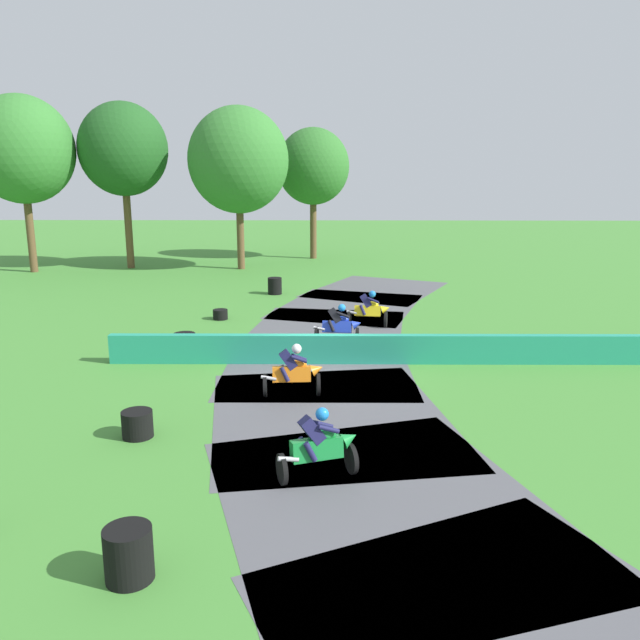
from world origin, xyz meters
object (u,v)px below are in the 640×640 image
Objects in this scene: motorcycle_lead_yellow at (370,310)px; tire_stack_near at (275,286)px; traffic_cone at (482,342)px; tire_stack_mid_b at (185,346)px; motorcycle_fourth_green at (320,445)px; tire_stack_mid_a at (220,314)px; tire_stack_far at (137,424)px; tire_stack_extra_a at (129,554)px; motorcycle_chase_blue at (339,325)px; motorcycle_trailing_orange at (294,371)px.

tire_stack_near is at bearing 122.92° from motorcycle_lead_yellow.
tire_stack_mid_b is at bearing -172.47° from traffic_cone.
motorcycle_fourth_green is (-1.72, -12.49, 0.02)m from motorcycle_lead_yellow.
tire_stack_mid_a is at bearing -107.57° from tire_stack_near.
tire_stack_near is 17.18m from tire_stack_far.
tire_stack_near is 22.18m from tire_stack_extra_a.
motorcycle_lead_yellow is 2.83m from motorcycle_chase_blue.
motorcycle_chase_blue reaches higher than tire_stack_extra_a.
motorcycle_chase_blue is 5.93m from tire_stack_mid_a.
motorcycle_trailing_orange is 14.44m from tire_stack_near.
tire_stack_mid_b is at bearing 98.57° from tire_stack_extra_a.
tire_stack_extra_a is at bearing -84.91° from tire_stack_mid_a.
motorcycle_trailing_orange is (-1.26, -5.30, 0.02)m from motorcycle_chase_blue.
tire_stack_mid_b is at bearing -159.22° from motorcycle_chase_blue.
tire_stack_near is (-2.47, 18.96, -0.26)m from motorcycle_fourth_green.
motorcycle_lead_yellow is 4.78m from traffic_cone.
traffic_cone is at bearing -41.42° from motorcycle_lead_yellow.
tire_stack_mid_b reaches higher than tire_stack_far.
tire_stack_near is 1.00× the size of tire_stack_mid_b.
tire_stack_far reaches higher than traffic_cone.
motorcycle_chase_blue is 1.02× the size of motorcycle_fourth_green.
tire_stack_near is 1.00× the size of tire_stack_extra_a.
tire_stack_extra_a is (-4.43, -15.71, -0.24)m from motorcycle_lead_yellow.
motorcycle_trailing_orange is at bearing -83.14° from tire_stack_near.
tire_stack_near is at bearing 128.88° from traffic_cone.
tire_stack_mid_b is (-6.13, -4.43, -0.24)m from motorcycle_lead_yellow.
motorcycle_chase_blue is at bearing -115.20° from motorcycle_lead_yellow.
tire_stack_far is at bearing -95.42° from tire_stack_near.
traffic_cone is at bearing -7.01° from motorcycle_chase_blue.
motorcycle_lead_yellow is 16.32m from tire_stack_extra_a.
motorcycle_lead_yellow is at bearing -57.08° from tire_stack_near.
tire_stack_mid_a is 0.73× the size of tire_stack_extra_a.
tire_stack_near is at bearing 84.58° from tire_stack_far.
motorcycle_trailing_orange is 3.82× the size of traffic_cone.
motorcycle_trailing_orange is at bearing 39.59° from tire_stack_far.
motorcycle_fourth_green is 10.75m from traffic_cone.
tire_stack_near is (-4.19, 6.47, -0.24)m from motorcycle_lead_yellow.
traffic_cone is (6.03, 4.72, -0.44)m from motorcycle_trailing_orange.
tire_stack_mid_b is at bearing -100.10° from tire_stack_near.
tire_stack_mid_a is 11.64m from tire_stack_far.
traffic_cone is at bearing 38.02° from motorcycle_trailing_orange.
tire_stack_mid_b is at bearing -92.22° from tire_stack_mid_a.
tire_stack_far is (0.32, -6.20, -0.10)m from tire_stack_mid_b.
tire_stack_mid_a is at bearing 87.78° from tire_stack_mid_b.
motorcycle_fourth_green reaches higher than traffic_cone.
tire_stack_mid_a is (-4.20, 13.50, -0.46)m from motorcycle_fourth_green.
tire_stack_extra_a is (1.38, -5.07, 0.10)m from tire_stack_far.
tire_stack_mid_b is (-0.21, -5.44, 0.20)m from tire_stack_mid_a.
tire_stack_far is 5.26m from tire_stack_extra_a.
motorcycle_fourth_green reaches higher than tire_stack_mid_b.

